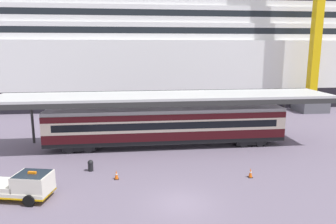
# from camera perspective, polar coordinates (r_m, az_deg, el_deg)

# --- Properties ---
(ground_plane) EXTENTS (400.00, 400.00, 0.00)m
(ground_plane) POSITION_cam_1_polar(r_m,az_deg,el_deg) (22.42, 2.37, -15.86)
(ground_plane) COLOR slate
(cruise_ship) EXTENTS (174.16, 22.55, 37.88)m
(cruise_ship) POSITION_cam_1_polar(r_m,az_deg,el_deg) (63.62, -14.59, 13.07)
(cruise_ship) COLOR black
(cruise_ship) RESTS_ON ground
(platform_canopy) EXTENTS (34.29, 6.10, 5.50)m
(platform_canopy) POSITION_cam_1_polar(r_m,az_deg,el_deg) (33.21, -0.34, 2.68)
(platform_canopy) COLOR #BCBCBC
(platform_canopy) RESTS_ON ground
(train_carriage) EXTENTS (24.56, 2.81, 4.11)m
(train_carriage) POSITION_cam_1_polar(r_m,az_deg,el_deg) (33.34, -0.25, -2.42)
(train_carriage) COLOR black
(train_carriage) RESTS_ON ground
(service_truck) EXTENTS (5.52, 3.15, 2.02)m
(service_truck) POSITION_cam_1_polar(r_m,az_deg,el_deg) (24.73, -24.72, -11.72)
(service_truck) COLOR silver
(service_truck) RESTS_ON ground
(traffic_cone_near) EXTENTS (0.36, 0.36, 0.74)m
(traffic_cone_near) POSITION_cam_1_polar(r_m,az_deg,el_deg) (26.20, -9.15, -10.96)
(traffic_cone_near) COLOR black
(traffic_cone_near) RESTS_ON ground
(traffic_cone_mid) EXTENTS (0.36, 0.36, 0.79)m
(traffic_cone_mid) POSITION_cam_1_polar(r_m,az_deg,el_deg) (27.03, 14.44, -10.41)
(traffic_cone_mid) COLOR black
(traffic_cone_mid) RESTS_ON ground
(dockside_crane) EXTENTS (13.64, 4.40, 53.04)m
(dockside_crane) POSITION_cam_1_polar(r_m,az_deg,el_deg) (57.36, 25.62, 17.17)
(dockside_crane) COLOR #595960
(dockside_crane) RESTS_ON ground
(quay_bollard) EXTENTS (0.48, 0.48, 0.96)m
(quay_bollard) POSITION_cam_1_polar(r_m,az_deg,el_deg) (28.23, -13.59, -9.15)
(quay_bollard) COLOR black
(quay_bollard) RESTS_ON ground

